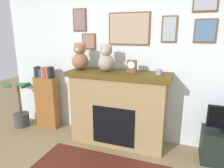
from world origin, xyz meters
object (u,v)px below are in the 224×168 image
(candle_jar, at_px, (159,72))
(teddy_bear_grey, at_px, (80,58))
(fireplace, at_px, (118,108))
(teddy_bear_brown, at_px, (106,59))
(potted_plant, at_px, (21,110))
(mantel_clock, at_px, (132,67))
(bookshelf, at_px, (47,100))

(candle_jar, xyz_separation_m, teddy_bear_grey, (-1.29, -0.00, 0.16))
(fireplace, xyz_separation_m, teddy_bear_grey, (-0.66, -0.02, 0.80))
(fireplace, relative_size, teddy_bear_brown, 3.82)
(potted_plant, relative_size, mantel_clock, 4.75)
(mantel_clock, bearing_deg, fireplace, 174.97)
(mantel_clock, bearing_deg, bookshelf, 177.38)
(mantel_clock, distance_m, teddy_bear_brown, 0.43)
(bookshelf, relative_size, mantel_clock, 6.17)
(bookshelf, bearing_deg, candle_jar, -2.07)
(bookshelf, distance_m, teddy_bear_brown, 1.53)
(mantel_clock, bearing_deg, candle_jar, 0.19)
(bookshelf, height_order, teddy_bear_brown, teddy_bear_brown)
(candle_jar, bearing_deg, fireplace, 178.38)
(teddy_bear_grey, bearing_deg, potted_plant, -176.80)
(fireplace, xyz_separation_m, bookshelf, (-1.47, 0.06, -0.05))
(potted_plant, height_order, teddy_bear_grey, teddy_bear_grey)
(candle_jar, relative_size, teddy_bear_grey, 0.20)
(fireplace, bearing_deg, mantel_clock, -5.03)
(candle_jar, relative_size, mantel_clock, 0.46)
(candle_jar, distance_m, mantel_clock, 0.41)
(fireplace, height_order, mantel_clock, mantel_clock)
(fireplace, xyz_separation_m, candle_jar, (0.63, -0.02, 0.64))
(teddy_bear_brown, bearing_deg, potted_plant, -177.62)
(mantel_clock, xyz_separation_m, teddy_bear_grey, (-0.88, 0.00, 0.10))
(fireplace, height_order, potted_plant, fireplace)
(fireplace, xyz_separation_m, potted_plant, (-1.99, -0.09, -0.27))
(teddy_bear_brown, bearing_deg, teddy_bear_grey, -180.00)
(potted_plant, height_order, mantel_clock, mantel_clock)
(fireplace, height_order, teddy_bear_brown, teddy_bear_brown)
(bookshelf, xyz_separation_m, mantel_clock, (1.69, -0.08, 0.75))
(teddy_bear_grey, bearing_deg, mantel_clock, -0.05)
(teddy_bear_brown, bearing_deg, mantel_clock, -0.11)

